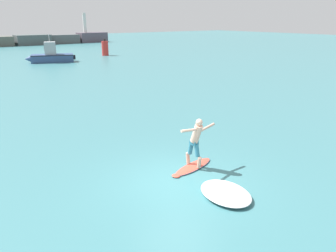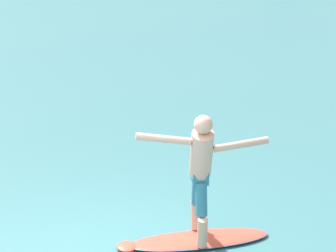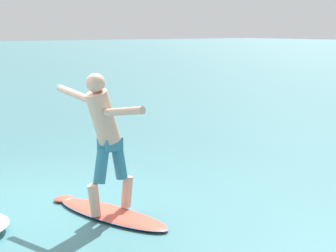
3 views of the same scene
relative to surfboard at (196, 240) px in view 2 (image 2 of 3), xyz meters
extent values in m
ellipsoid|color=#DD4E3B|center=(0.03, 0.01, 0.00)|extent=(1.94, 0.92, 0.07)
ellipsoid|color=#DD4E3B|center=(-0.90, -0.20, 0.00)|extent=(0.32, 0.34, 0.06)
ellipsoid|color=#2870B2|center=(0.03, 0.01, 0.00)|extent=(1.95, 0.94, 0.03)
cone|color=black|center=(0.78, 0.17, -0.10)|extent=(0.06, 0.06, 0.14)
cone|color=black|center=(0.62, 0.29, -0.10)|extent=(0.06, 0.06, 0.14)
cone|color=black|center=(0.68, 0.00, -0.10)|extent=(0.06, 0.06, 0.14)
cylinder|color=#D7A68D|center=(0.07, -0.25, 0.23)|extent=(0.15, 0.19, 0.41)
cylinder|color=teal|center=(0.05, -0.14, 0.65)|extent=(0.18, 0.24, 0.45)
cylinder|color=#D7A68D|center=(0.00, 0.27, 0.23)|extent=(0.15, 0.19, 0.41)
cylinder|color=teal|center=(0.01, 0.15, 0.65)|extent=(0.18, 0.24, 0.45)
cube|color=teal|center=(0.03, 0.01, 0.90)|extent=(0.24, 0.29, 0.16)
cylinder|color=#D7A68D|center=(0.05, -0.09, 1.25)|extent=(0.34, 0.50, 0.70)
sphere|color=#D7A68D|center=(0.06, -0.19, 1.67)|extent=(0.23, 0.23, 0.23)
cylinder|color=#D7A68D|center=(0.53, -0.09, 1.38)|extent=(0.69, 0.18, 0.21)
cylinder|color=#D7A68D|center=(-0.42, -0.23, 1.50)|extent=(0.69, 0.19, 0.20)
camera|label=1|loc=(-6.87, -7.91, 4.95)|focal=35.00mm
camera|label=2|loc=(-0.20, -9.23, 4.96)|focal=85.00mm
camera|label=3|loc=(5.96, -3.43, 2.31)|focal=60.00mm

